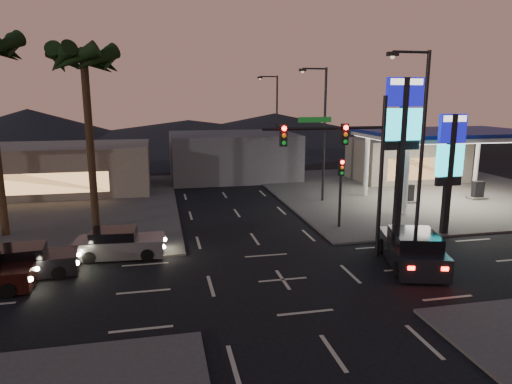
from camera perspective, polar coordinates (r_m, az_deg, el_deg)
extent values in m
plane|color=black|center=(20.59, 3.37, -10.90)|extent=(140.00, 140.00, 0.00)
cube|color=#47443F|center=(41.04, 19.17, 0.13)|extent=(24.00, 24.00, 0.12)
cube|color=#47443F|center=(36.82, -28.95, -2.01)|extent=(24.00, 24.00, 0.12)
cylinder|color=silver|center=(32.16, 18.23, 1.51)|extent=(0.36, 0.36, 5.00)
cylinder|color=silver|center=(37.39, 13.63, 3.16)|extent=(0.36, 0.36, 5.00)
cylinder|color=silver|center=(42.67, 25.86, 3.35)|extent=(0.36, 0.36, 5.00)
cube|color=silver|center=(37.03, 22.91, 6.69)|extent=(12.00, 8.00, 0.50)
cube|color=white|center=(37.05, 22.87, 6.23)|extent=(11.60, 7.60, 0.06)
cube|color=navy|center=(37.02, 22.93, 6.92)|extent=(12.20, 8.20, 0.25)
cube|color=black|center=(36.02, 18.43, -0.19)|extent=(0.80, 0.50, 1.40)
cube|color=black|center=(39.38, 25.98, 0.20)|extent=(0.80, 0.50, 1.40)
cube|color=#726B5B|center=(45.97, 18.28, 3.85)|extent=(10.00, 6.00, 4.00)
cube|color=black|center=(27.63, 17.63, 4.13)|extent=(0.35, 0.35, 9.00)
cube|color=#0D0D96|center=(27.41, 18.12, 11.81)|extent=(2.20, 0.30, 1.60)
cube|color=white|center=(27.42, 18.20, 12.96)|extent=(1.98, 0.32, 0.35)
cube|color=#1AF0FF|center=(27.45, 17.88, 8.06)|extent=(2.20, 0.30, 1.80)
cube|color=black|center=(27.55, 17.72, 5.57)|extent=(2.09, 0.28, 0.50)
cube|color=black|center=(28.27, 22.91, 1.86)|extent=(0.35, 0.35, 7.00)
cube|color=#0D0D96|center=(27.97, 23.36, 7.31)|extent=(1.60, 0.30, 1.60)
cube|color=white|center=(27.94, 23.45, 8.43)|extent=(1.44, 0.32, 0.35)
cube|color=#1AF0FF|center=(28.14, 23.06, 3.66)|extent=(1.60, 0.30, 1.80)
cube|color=black|center=(28.32, 22.86, 1.26)|extent=(1.52, 0.28, 0.50)
cylinder|color=black|center=(23.24, 15.34, 1.64)|extent=(0.20, 0.20, 8.00)
cylinder|color=black|center=(21.72, 8.59, 7.89)|extent=(6.00, 0.14, 0.14)
cube|color=#0C3F14|center=(21.52, 7.36, 8.95)|extent=(1.60, 0.05, 0.25)
cube|color=black|center=(22.11, 11.01, 7.09)|extent=(0.32, 0.25, 1.00)
sphere|color=#FF0C07|center=(21.95, 11.20, 7.91)|extent=(0.22, 0.22, 0.22)
sphere|color=orange|center=(21.97, 11.16, 7.06)|extent=(0.20, 0.20, 0.20)
sphere|color=#0CB226|center=(22.00, 11.13, 6.20)|extent=(0.20, 0.20, 0.20)
cube|color=black|center=(21.12, 3.44, 7.07)|extent=(0.32, 0.25, 1.00)
sphere|color=#FF0C07|center=(20.95, 3.56, 7.93)|extent=(0.22, 0.22, 0.22)
sphere|color=orange|center=(20.98, 3.55, 7.03)|extent=(0.20, 0.20, 0.20)
sphere|color=#0CB226|center=(21.01, 3.54, 6.14)|extent=(0.20, 0.20, 0.20)
cylinder|color=black|center=(28.07, 10.47, -0.58)|extent=(0.16, 0.16, 4.00)
cube|color=black|center=(27.74, 10.61, 3.05)|extent=(0.32, 0.25, 1.00)
sphere|color=#FF0C07|center=(27.56, 10.75, 3.68)|extent=(0.22, 0.22, 0.22)
sphere|color=orange|center=(27.60, 10.72, 3.01)|extent=(0.20, 0.20, 0.20)
sphere|color=#0CB226|center=(27.66, 10.70, 2.33)|extent=(0.20, 0.20, 0.20)
cylinder|color=black|center=(22.97, 19.95, 3.76)|extent=(0.18, 0.18, 10.00)
cylinder|color=black|center=(22.39, 18.84, 16.23)|extent=(1.80, 0.12, 0.12)
cube|color=black|center=(21.95, 16.72, 16.20)|extent=(0.50, 0.25, 0.18)
sphere|color=#FFCC8C|center=(21.94, 16.70, 15.89)|extent=(0.20, 0.20, 0.20)
cylinder|color=black|center=(34.61, 8.53, 6.86)|extent=(0.18, 0.18, 10.00)
cylinder|color=black|center=(34.23, 7.33, 15.05)|extent=(1.80, 0.12, 0.12)
cube|color=black|center=(33.94, 5.84, 14.94)|extent=(0.50, 0.25, 0.18)
sphere|color=#FFCC8C|center=(33.93, 5.84, 14.74)|extent=(0.20, 0.20, 0.20)
cylinder|color=black|center=(47.93, 2.62, 8.35)|extent=(0.18, 0.18, 10.00)
cylinder|color=black|center=(47.66, 1.59, 14.23)|extent=(1.80, 0.12, 0.12)
cube|color=black|center=(47.45, 0.50, 14.12)|extent=(0.50, 0.25, 0.18)
sphere|color=#FFCC8C|center=(47.45, 0.50, 13.98)|extent=(0.20, 0.20, 0.20)
cylinder|color=black|center=(28.19, -20.01, 5.35)|extent=(0.44, 0.44, 10.20)
sphere|color=black|center=(28.13, -20.77, 15.71)|extent=(0.90, 0.90, 0.90)
cone|color=black|center=(27.96, -18.00, 15.30)|extent=(0.90, 2.74, 1.91)
cone|color=black|center=(28.91, -18.59, 15.14)|extent=(2.57, 2.57, 1.91)
cone|color=black|center=(29.40, -20.35, 14.95)|extent=(2.74, 0.90, 1.91)
cone|color=black|center=(29.16, -22.30, 14.84)|extent=(2.57, 2.57, 1.91)
cone|color=black|center=(28.32, -23.41, 14.87)|extent=(0.90, 2.74, 1.91)
cone|color=black|center=(27.35, -22.98, 15.04)|extent=(2.57, 2.57, 1.91)
cone|color=black|center=(26.83, -21.13, 15.26)|extent=(2.74, 0.90, 1.91)
cone|color=black|center=(27.09, -19.02, 15.36)|extent=(2.57, 2.57, 1.91)
cone|color=black|center=(28.90, -28.35, 15.56)|extent=(0.90, 2.74, 1.91)
cone|color=black|center=(29.88, -28.58, 15.37)|extent=(2.57, 2.57, 1.91)
cube|color=#726B5B|center=(41.67, -24.27, 2.62)|extent=(16.00, 8.00, 4.00)
cube|color=#4C4C51|center=(45.22, -2.93, 4.57)|extent=(12.00, 9.00, 4.40)
cone|color=black|center=(80.91, -26.51, 7.16)|extent=(40.00, 40.00, 6.00)
cone|color=black|center=(81.01, 2.34, 8.04)|extent=(50.00, 50.00, 5.00)
cone|color=black|center=(78.67, -8.39, 7.44)|extent=(60.00, 60.00, 4.00)
cube|color=black|center=(23.17, -26.61, -8.15)|extent=(4.37, 2.16, 0.86)
cube|color=black|center=(23.05, -27.46, -6.83)|extent=(2.25, 1.82, 0.62)
cylinder|color=black|center=(23.82, -23.05, -7.86)|extent=(0.63, 0.29, 0.61)
cylinder|color=black|center=(22.29, -23.44, -9.24)|extent=(0.63, 0.29, 0.61)
sphere|color=#FFF2BF|center=(23.43, -21.29, -7.30)|extent=(0.21, 0.21, 0.21)
sphere|color=#FFF2BF|center=(22.34, -21.46, -8.24)|extent=(0.21, 0.21, 0.21)
cylinder|color=black|center=(22.78, -27.50, -9.14)|extent=(0.64, 0.25, 0.64)
cylinder|color=black|center=(21.26, -28.57, -10.73)|extent=(0.64, 0.25, 0.64)
sphere|color=#FFF2BF|center=(22.26, -25.72, -8.62)|extent=(0.22, 0.22, 0.22)
sphere|color=#FFF2BF|center=(21.18, -26.38, -9.73)|extent=(0.22, 0.22, 0.22)
cube|color=#5F6062|center=(24.15, -16.57, -6.53)|extent=(4.44, 2.11, 0.88)
cube|color=black|center=(24.02, -17.35, -5.21)|extent=(2.27, 1.81, 0.64)
cylinder|color=black|center=(24.84, -13.11, -6.37)|extent=(0.64, 0.28, 0.63)
cylinder|color=black|center=(23.27, -13.44, -7.65)|extent=(0.64, 0.28, 0.63)
cylinder|color=black|center=(25.24, -19.38, -6.46)|extent=(0.64, 0.28, 0.63)
cylinder|color=black|center=(23.69, -20.14, -7.71)|extent=(0.64, 0.28, 0.63)
sphere|color=#FFF2BF|center=(24.46, -11.34, -5.86)|extent=(0.22, 0.22, 0.22)
sphere|color=#FFF2BF|center=(23.34, -11.49, -6.73)|extent=(0.22, 0.22, 0.22)
cube|color=#FF140A|center=(25.07, -21.31, -5.83)|extent=(0.10, 0.25, 0.14)
cube|color=#FF140A|center=(23.98, -21.93, -6.68)|extent=(0.10, 0.25, 0.14)
cube|color=black|center=(23.28, 18.85, -7.11)|extent=(3.48, 5.53, 1.05)
cube|color=black|center=(22.75, 19.20, -5.73)|extent=(2.61, 3.01, 0.76)
cylinder|color=black|center=(24.64, 15.60, -6.51)|extent=(0.47, 0.79, 0.75)
cylinder|color=black|center=(25.12, 20.06, -6.45)|extent=(0.47, 0.79, 0.75)
cylinder|color=black|center=(21.64, 17.35, -9.23)|extent=(0.47, 0.79, 0.75)
cylinder|color=black|center=(22.19, 22.40, -9.06)|extent=(0.47, 0.79, 0.75)
cube|color=#FF140A|center=(20.71, 18.82, -8.98)|extent=(0.31, 0.17, 0.16)
cube|color=#FF140A|center=(21.12, 22.53, -8.85)|extent=(0.31, 0.17, 0.16)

